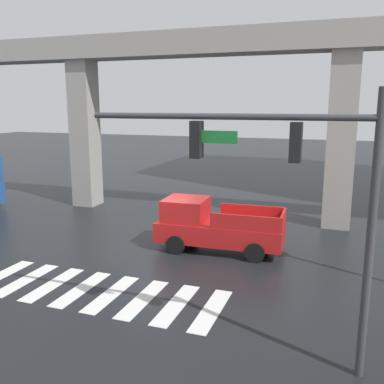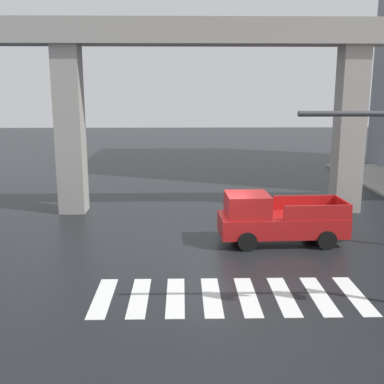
{
  "view_description": "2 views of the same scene",
  "coord_description": "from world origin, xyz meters",
  "views": [
    {
      "loc": [
        7.14,
        -15.78,
        5.86
      ],
      "look_at": [
        1.23,
        0.86,
        2.23
      ],
      "focal_mm": 39.96,
      "sensor_mm": 36.0,
      "label": 1
    },
    {
      "loc": [
        -1.42,
        -18.09,
        6.18
      ],
      "look_at": [
        -1.03,
        0.97,
        2.01
      ],
      "focal_mm": 43.95,
      "sensor_mm": 36.0,
      "label": 2
    }
  ],
  "objects": [
    {
      "name": "ground_plane",
      "position": [
        0.0,
        0.0,
        0.0
      ],
      "size": [
        120.0,
        120.0,
        0.0
      ],
      "primitive_type": "plane",
      "color": "black"
    },
    {
      "name": "crosswalk_stripes",
      "position": [
        0.0,
        -4.83,
        0.01
      ],
      "size": [
        8.25,
        2.8,
        0.01
      ],
      "color": "silver",
      "rests_on": "ground"
    },
    {
      "name": "traffic_signal_mast",
      "position": [
        6.08,
        -6.61,
        4.39
      ],
      "size": [
        6.49,
        0.32,
        6.2
      ],
      "color": "#38383D",
      "rests_on": "ground"
    },
    {
      "name": "pickup_truck",
      "position": [
        2.34,
        0.28,
        0.99
      ],
      "size": [
        5.17,
        2.25,
        2.08
      ],
      "color": "red",
      "rests_on": "ground"
    },
    {
      "name": "elevated_overpass",
      "position": [
        0.0,
        5.58,
        7.93
      ],
      "size": [
        51.63,
        1.8,
        9.48
      ],
      "color": "#9E9991",
      "rests_on": "ground"
    }
  ]
}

